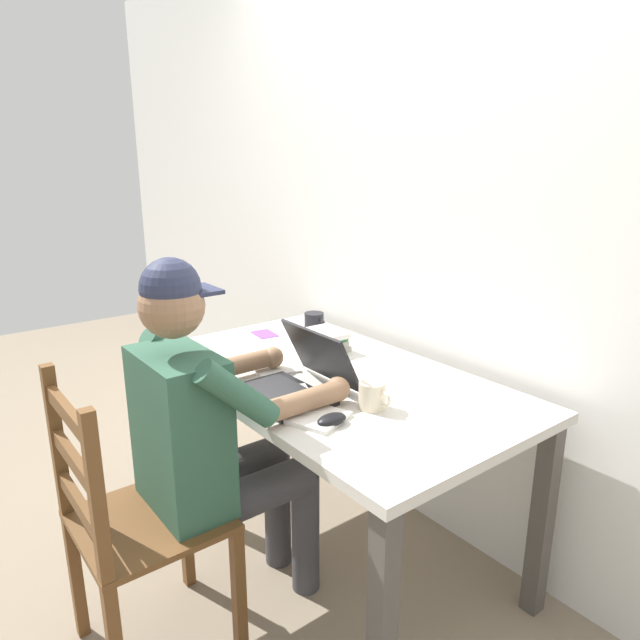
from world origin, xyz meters
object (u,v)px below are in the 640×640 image
at_px(desk, 330,398).
at_px(wooden_chair, 132,524).
at_px(coffee_mug_dark, 314,323).
at_px(landscape_photo_print, 265,334).
at_px(coffee_mug_white, 373,395).
at_px(book_stack_main, 325,341).
at_px(seated_person, 213,429).
at_px(laptop, 297,379).
at_px(computer_mouse, 332,420).

relative_size(desk, wooden_chair, 1.54).
height_order(coffee_mug_dark, landscape_photo_print, coffee_mug_dark).
relative_size(coffee_mug_white, book_stack_main, 0.65).
bearing_deg(wooden_chair, seated_person, 90.00).
bearing_deg(landscape_photo_print, coffee_mug_dark, 65.41).
relative_size(laptop, book_stack_main, 1.73).
height_order(wooden_chair, coffee_mug_white, wooden_chair).
height_order(laptop, coffee_mug_white, laptop).
bearing_deg(desk, coffee_mug_white, -13.13).
bearing_deg(landscape_photo_print, seated_person, -37.22).
distance_m(desk, coffee_mug_white, 0.34).
bearing_deg(laptop, book_stack_main, 130.09).
distance_m(laptop, coffee_mug_dark, 0.69).
height_order(computer_mouse, coffee_mug_white, coffee_mug_white).
bearing_deg(coffee_mug_white, seated_person, -124.43).
bearing_deg(landscape_photo_print, wooden_chair, -48.49).
distance_m(laptop, book_stack_main, 0.45).
bearing_deg(wooden_chair, coffee_mug_dark, 114.37).
bearing_deg(wooden_chair, desk, 91.49).
height_order(seated_person, coffee_mug_white, seated_person).
distance_m(desk, seated_person, 0.49).
bearing_deg(computer_mouse, laptop, 166.92).
xyz_separation_m(desk, landscape_photo_print, (-0.57, 0.08, 0.09)).
relative_size(computer_mouse, landscape_photo_print, 0.77).
relative_size(seated_person, book_stack_main, 6.52).
distance_m(seated_person, landscape_photo_print, 0.82).
bearing_deg(coffee_mug_white, desk, 166.87).
distance_m(wooden_chair, coffee_mug_white, 0.82).
distance_m(coffee_mug_dark, book_stack_main, 0.25).
distance_m(book_stack_main, landscape_photo_print, 0.35).
bearing_deg(seated_person, coffee_mug_white, 55.57).
height_order(book_stack_main, landscape_photo_print, book_stack_main).
height_order(computer_mouse, landscape_photo_print, computer_mouse).
height_order(seated_person, wooden_chair, seated_person).
bearing_deg(coffee_mug_white, wooden_chair, -112.30).
xyz_separation_m(seated_person, laptop, (0.04, 0.30, 0.11)).
bearing_deg(seated_person, laptop, 82.40).
distance_m(desk, coffee_mug_dark, 0.54).
height_order(laptop, landscape_photo_print, laptop).
xyz_separation_m(laptop, computer_mouse, (0.26, -0.06, -0.03)).
bearing_deg(coffee_mug_dark, laptop, -41.88).
height_order(laptop, coffee_mug_dark, laptop).
relative_size(desk, seated_person, 1.16).
relative_size(seated_person, laptop, 3.76).
xyz_separation_m(desk, seated_person, (0.02, -0.49, 0.03)).
distance_m(wooden_chair, coffee_mug_dark, 1.19).
distance_m(wooden_chair, laptop, 0.67).
bearing_deg(book_stack_main, coffee_mug_white, -22.99).
relative_size(coffee_mug_dark, landscape_photo_print, 0.97).
height_order(desk, book_stack_main, book_stack_main).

